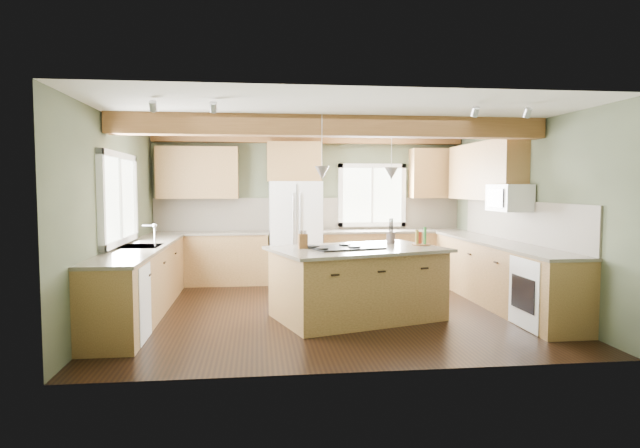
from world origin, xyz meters
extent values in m
plane|color=black|center=(0.00, 0.00, 0.00)|extent=(5.60, 5.60, 0.00)
plane|color=silver|center=(0.00, 0.00, 2.60)|extent=(5.60, 5.60, 0.00)
plane|color=#3E4531|center=(0.00, 2.50, 1.30)|extent=(5.60, 0.00, 5.60)
plane|color=#3E4531|center=(-2.80, 0.00, 1.30)|extent=(0.00, 5.00, 5.00)
plane|color=#3E4531|center=(2.80, 0.00, 1.30)|extent=(0.00, 5.00, 5.00)
cube|color=brown|center=(0.00, -0.48, 2.47)|extent=(5.55, 0.26, 0.26)
cube|color=brown|center=(0.00, 2.40, 2.54)|extent=(5.55, 0.20, 0.10)
cube|color=brown|center=(0.00, 2.48, 1.21)|extent=(5.58, 0.03, 0.58)
cube|color=brown|center=(2.78, 0.05, 1.21)|extent=(0.03, 3.70, 0.58)
cube|color=brown|center=(-1.79, 2.20, 0.44)|extent=(2.02, 0.60, 0.88)
cube|color=#473F34|center=(-1.79, 2.20, 0.90)|extent=(2.06, 0.64, 0.04)
cube|color=brown|center=(1.49, 2.20, 0.44)|extent=(2.62, 0.60, 0.88)
cube|color=#473F34|center=(1.49, 2.20, 0.90)|extent=(2.66, 0.64, 0.04)
cube|color=brown|center=(-2.50, 0.05, 0.44)|extent=(0.60, 3.70, 0.88)
cube|color=#473F34|center=(-2.50, 0.05, 0.90)|extent=(0.64, 3.74, 0.04)
cube|color=brown|center=(2.50, 0.05, 0.44)|extent=(0.60, 3.70, 0.88)
cube|color=#473F34|center=(2.50, 0.05, 0.90)|extent=(0.64, 3.74, 0.04)
cube|color=brown|center=(-1.99, 2.33, 1.95)|extent=(1.40, 0.35, 0.90)
cube|color=brown|center=(-0.30, 2.33, 2.15)|extent=(0.96, 0.35, 0.70)
cube|color=brown|center=(2.62, 0.90, 1.95)|extent=(0.35, 2.20, 0.90)
cube|color=brown|center=(2.30, 2.33, 1.95)|extent=(0.90, 0.35, 0.90)
cube|color=white|center=(-2.78, 0.05, 1.55)|extent=(0.04, 1.60, 1.05)
cube|color=white|center=(1.15, 2.48, 1.55)|extent=(1.10, 0.04, 1.00)
cube|color=#262628|center=(-2.50, 0.05, 0.91)|extent=(0.50, 0.65, 0.03)
cylinder|color=#B2B2B7|center=(-2.32, 0.05, 1.05)|extent=(0.02, 0.02, 0.28)
cube|color=white|center=(-2.49, -1.25, 0.43)|extent=(0.60, 0.60, 0.84)
cube|color=white|center=(2.49, -1.25, 0.43)|extent=(0.60, 0.72, 0.84)
cube|color=white|center=(2.58, -0.05, 1.55)|extent=(0.40, 0.70, 0.38)
cone|color=#B2B2B7|center=(-0.16, -0.63, 1.88)|extent=(0.18, 0.18, 0.16)
cone|color=#B2B2B7|center=(0.80, -0.33, 1.88)|extent=(0.18, 0.18, 0.16)
cube|color=white|center=(-0.30, 2.12, 0.90)|extent=(0.90, 0.74, 1.80)
cube|color=brown|center=(0.32, -0.48, 0.44)|extent=(2.28, 1.76, 0.88)
cube|color=#473F34|center=(0.32, -0.48, 0.90)|extent=(2.44, 1.93, 0.04)
cube|color=black|center=(0.16, -0.53, 0.93)|extent=(1.00, 0.81, 0.02)
cube|color=brown|center=(-0.39, -0.49, 1.01)|extent=(0.12, 0.10, 0.19)
cylinder|color=#3D3331|center=(0.88, -0.02, 1.00)|extent=(0.14, 0.14, 0.16)
camera|label=1|loc=(-0.97, -7.23, 1.71)|focal=30.00mm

